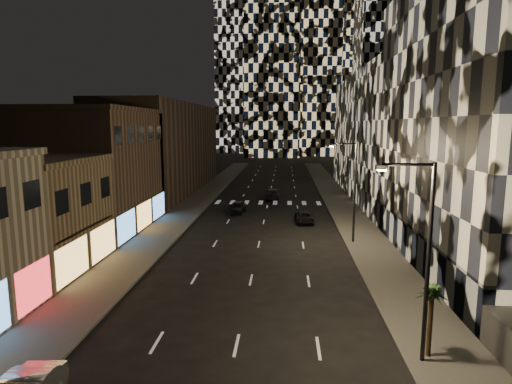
# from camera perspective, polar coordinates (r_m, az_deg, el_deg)

# --- Properties ---
(sidewalk_left) EXTENTS (4.00, 120.00, 0.15)m
(sidewalk_left) POSITION_cam_1_polar(r_m,az_deg,el_deg) (60.68, -7.87, -1.23)
(sidewalk_left) COLOR #47443F
(sidewalk_left) RESTS_ON ground
(sidewalk_right) EXTENTS (4.00, 120.00, 0.15)m
(sidewalk_right) POSITION_cam_1_polar(r_m,az_deg,el_deg) (59.92, 11.21, -1.44)
(sidewalk_right) COLOR #47443F
(sidewalk_right) RESTS_ON ground
(curb_left) EXTENTS (0.20, 120.00, 0.15)m
(curb_left) POSITION_cam_1_polar(r_m,az_deg,el_deg) (60.29, -5.92, -1.25)
(curb_left) COLOR #4C4C47
(curb_left) RESTS_ON ground
(curb_right) EXTENTS (0.20, 120.00, 0.15)m
(curb_right) POSITION_cam_1_polar(r_m,az_deg,el_deg) (59.69, 9.21, -1.43)
(curb_right) COLOR #4C4C47
(curb_right) RESTS_ON ground
(retail_tan) EXTENTS (10.00, 10.00, 8.00)m
(retail_tan) POSITION_cam_1_polar(r_m,az_deg,el_deg) (35.84, -28.80, -2.97)
(retail_tan) COLOR #7E684B
(retail_tan) RESTS_ON ground
(retail_brown) EXTENTS (10.00, 15.00, 12.00)m
(retail_brown) POSITION_cam_1_polar(r_m,az_deg,el_deg) (46.42, -20.72, 2.55)
(retail_brown) COLOR brown
(retail_brown) RESTS_ON ground
(retail_filler_left) EXTENTS (10.00, 40.00, 14.00)m
(retail_filler_left) POSITION_cam_1_polar(r_m,az_deg,el_deg) (71.22, -11.91, 5.78)
(retail_filler_left) COLOR brown
(retail_filler_left) RESTS_ON ground
(midrise_base) EXTENTS (0.60, 25.00, 3.00)m
(midrise_base) POSITION_cam_1_polar(r_m,az_deg,el_deg) (35.66, 20.18, -6.59)
(midrise_base) COLOR #383838
(midrise_base) RESTS_ON ground
(midrise_filler_right) EXTENTS (16.00, 40.00, 18.00)m
(midrise_filler_right) POSITION_cam_1_polar(r_m,az_deg,el_deg) (67.84, 19.16, 7.02)
(midrise_filler_right) COLOR #232326
(midrise_filler_right) RESTS_ON ground
(tower_center_low) EXTENTS (18.00, 18.00, 95.00)m
(tower_center_low) POSITION_cam_1_polar(r_m,az_deg,el_deg) (153.01, 2.33, 22.87)
(tower_center_low) COLOR black
(tower_center_low) RESTS_ON ground
(streetlight_near) EXTENTS (2.55, 0.25, 9.00)m
(streetlight_near) POSITION_cam_1_polar(r_m,az_deg,el_deg) (20.16, 21.43, -7.12)
(streetlight_near) COLOR black
(streetlight_near) RESTS_ON sidewalk_right
(streetlight_far) EXTENTS (2.55, 0.25, 9.00)m
(streetlight_far) POSITION_cam_1_polar(r_m,az_deg,el_deg) (39.31, 12.72, 0.89)
(streetlight_far) COLOR black
(streetlight_far) RESTS_ON sidewalk_right
(car_dark_midlane) EXTENTS (2.20, 4.39, 1.43)m
(car_dark_midlane) POSITION_cam_1_polar(r_m,az_deg,el_deg) (52.45, -2.53, -2.04)
(car_dark_midlane) COLOR black
(car_dark_midlane) RESTS_ON ground
(car_dark_oncoming) EXTENTS (2.22, 5.26, 1.52)m
(car_dark_oncoming) POSITION_cam_1_polar(r_m,az_deg,el_deg) (62.20, 2.18, -0.26)
(car_dark_oncoming) COLOR black
(car_dark_oncoming) RESTS_ON ground
(car_dark_rightlane) EXTENTS (2.04, 4.13, 1.13)m
(car_dark_rightlane) POSITION_cam_1_polar(r_m,az_deg,el_deg) (47.55, 6.46, -3.43)
(car_dark_rightlane) COLOR black
(car_dark_rightlane) RESTS_ON ground
(palm_tree) EXTENTS (1.72, 1.74, 3.41)m
(palm_tree) POSITION_cam_1_polar(r_m,az_deg,el_deg) (21.49, 22.39, -12.89)
(palm_tree) COLOR #47331E
(palm_tree) RESTS_ON sidewalk_right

